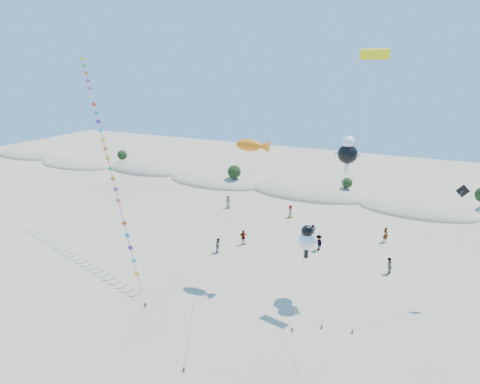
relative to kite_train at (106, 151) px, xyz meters
The scene contains 8 objects.
dune_ridge 33.68m from the kite_train, 62.40° to the left, with size 145.30×11.49×5.57m.
kite_train is the anchor object (origin of this frame).
fish_kite 16.27m from the kite_train, ahead, with size 3.05×14.32×13.06m.
cartoon_kite_low 22.48m from the kite_train, ahead, with size 1.50×6.19×6.51m.
cartoon_kite_high 24.34m from the kite_train, ahead, with size 2.00×6.96×13.83m.
parafoil_kite 27.03m from the kite_train, ahead, with size 2.32×15.28×20.40m.
dark_kite 31.72m from the kite_train, ahead, with size 6.94×8.88×10.13m.
beachgoers 24.63m from the kite_train, 27.93° to the left, with size 32.64×14.09×1.78m.
Camera 1 is at (16.11, -14.12, 19.12)m, focal length 30.00 mm.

